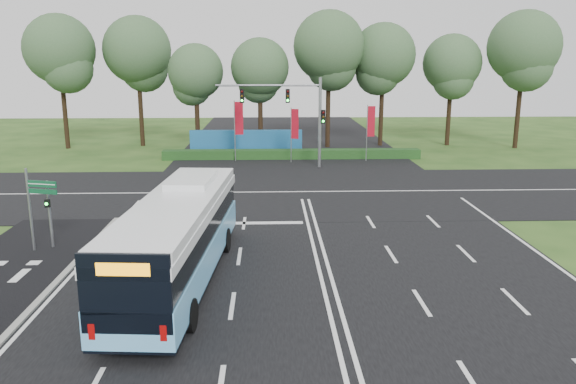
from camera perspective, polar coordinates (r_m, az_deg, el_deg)
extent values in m
plane|color=#244617|center=(24.52, 2.81, -6.52)|extent=(120.00, 120.00, 0.00)
cube|color=black|center=(24.51, 2.82, -6.48)|extent=(20.00, 120.00, 0.04)
cube|color=black|center=(36.00, 1.23, 0.00)|extent=(120.00, 14.00, 0.05)
cube|color=gray|center=(23.08, -22.66, -8.72)|extent=(0.25, 18.00, 0.12)
cube|color=#68BBF2|center=(21.75, -10.94, -6.28)|extent=(3.53, 12.62, 1.14)
cube|color=black|center=(21.92, -10.88, -7.56)|extent=(3.50, 12.55, 0.31)
cube|color=black|center=(21.42, -11.06, -3.66)|extent=(3.41, 12.42, 0.99)
cube|color=white|center=(21.25, -11.13, -2.05)|extent=(3.53, 12.62, 0.36)
cube|color=white|center=(21.16, -11.18, -1.11)|extent=(3.44, 12.12, 0.36)
cube|color=white|center=(23.56, -9.77, 1.20)|extent=(1.89, 3.23, 0.26)
cube|color=black|center=(15.83, -16.20, -9.95)|extent=(2.52, 0.31, 2.28)
cube|color=orange|center=(15.53, -16.42, -7.54)|extent=(1.45, 0.17, 0.36)
cylinder|color=black|center=(25.46, -11.77, -4.76)|extent=(0.37, 1.10, 1.08)
cylinder|color=black|center=(24.98, -6.32, -4.90)|extent=(0.37, 1.10, 1.08)
cylinder|color=black|center=(18.79, -17.32, -11.76)|extent=(0.37, 1.10, 1.08)
cylinder|color=black|center=(18.15, -9.88, -12.26)|extent=(0.37, 1.10, 1.08)
cylinder|color=gray|center=(27.22, -23.03, -2.15)|extent=(0.12, 0.12, 3.11)
cube|color=black|center=(26.92, -23.27, -1.07)|extent=(0.29, 0.25, 0.36)
sphere|color=#19F233|center=(26.83, -23.35, -1.12)|extent=(0.12, 0.12, 0.12)
cylinder|color=gray|center=(26.99, -24.72, -1.72)|extent=(0.11, 0.11, 3.76)
cube|color=#0D4B2A|center=(26.31, -23.75, 0.75)|extent=(1.38, 0.42, 0.28)
cube|color=#0D4B2A|center=(26.38, -23.68, 0.05)|extent=(1.38, 0.42, 0.21)
cube|color=white|center=(26.28, -23.78, 0.74)|extent=(1.28, 0.34, 0.04)
cylinder|color=gray|center=(46.88, -5.42, 6.16)|extent=(0.08, 0.08, 5.06)
cube|color=#A10D1D|center=(46.78, -4.99, 7.47)|extent=(0.67, 0.12, 2.70)
cylinder|color=gray|center=(46.09, 0.32, 5.77)|extent=(0.07, 0.07, 4.53)
cube|color=#A10D1D|center=(45.87, 0.71, 6.93)|extent=(0.58, 0.26, 2.41)
cylinder|color=gray|center=(47.15, 8.01, 5.91)|extent=(0.07, 0.07, 4.70)
cube|color=#A10D1D|center=(47.14, 8.46, 7.11)|extent=(0.63, 0.12, 2.51)
cylinder|color=gray|center=(43.93, 3.25, 7.00)|extent=(0.24, 0.24, 7.00)
cylinder|color=gray|center=(43.52, -2.04, 10.78)|extent=(8.00, 0.16, 0.16)
cube|color=black|center=(43.59, -0.03, 9.74)|extent=(0.32, 0.28, 1.05)
cube|color=black|center=(43.61, -4.70, 9.70)|extent=(0.32, 0.28, 1.05)
cube|color=black|center=(43.90, 3.59, 7.64)|extent=(0.32, 0.28, 1.05)
cube|color=#193A15|center=(48.18, 0.40, 3.85)|extent=(22.00, 1.20, 0.80)
cube|color=#1A5B91|center=(50.54, -4.27, 5.06)|extent=(10.00, 0.30, 2.20)
cylinder|color=black|center=(57.64, -21.80, 8.47)|extent=(0.44, 0.44, 8.78)
sphere|color=#3C5E37|center=(57.51, -22.22, 13.28)|extent=(6.47, 6.47, 6.47)
cylinder|color=black|center=(57.11, -14.77, 8.92)|extent=(0.44, 0.44, 8.75)
sphere|color=#3C5E37|center=(56.99, -15.07, 13.76)|extent=(6.44, 6.44, 6.44)
cylinder|color=black|center=(53.48, -9.22, 7.92)|extent=(0.44, 0.44, 6.89)
sphere|color=#3C5E37|center=(53.27, -9.38, 12.00)|extent=(5.08, 5.08, 5.08)
cylinder|color=black|center=(53.01, -2.83, 8.22)|extent=(0.44, 0.44, 7.25)
sphere|color=#3C5E37|center=(52.81, -2.88, 12.56)|extent=(5.35, 5.35, 5.35)
cylinder|color=black|center=(54.34, 4.10, 9.27)|extent=(0.44, 0.44, 9.05)
sphere|color=#3C5E37|center=(54.22, 4.19, 14.55)|extent=(6.67, 6.67, 6.67)
cylinder|color=black|center=(56.04, 9.48, 8.87)|extent=(0.44, 0.44, 8.30)
sphere|color=#3C5E37|center=(55.88, 9.66, 13.56)|extent=(6.12, 6.12, 6.12)
cylinder|color=black|center=(57.92, 16.06, 8.32)|extent=(0.44, 0.44, 7.58)
sphere|color=#3C5E37|center=(57.74, 16.33, 12.45)|extent=(5.58, 5.58, 5.58)
cylinder|color=black|center=(58.10, 22.42, 8.57)|extent=(0.44, 0.44, 9.03)
sphere|color=#3C5E37|center=(57.98, 22.86, 13.47)|extent=(6.65, 6.65, 6.65)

